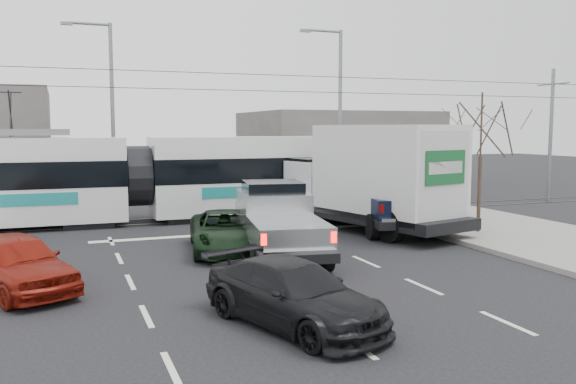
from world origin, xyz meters
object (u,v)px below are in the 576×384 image
object	(u,v)px
street_lamp_far	(108,103)
red_car	(16,263)
silver_pickup	(277,220)
street_lamp_near	(337,105)
green_car	(226,232)
traffic_signal	(395,156)
navy_pickup	(381,198)
tram	(137,178)
box_truck	(374,179)
bare_tree	(481,131)
dark_car	(293,294)

from	to	relation	value
street_lamp_far	red_car	size ratio (longest dim) A/B	2.16
street_lamp_far	silver_pickup	bearing A→B (deg)	-75.08
street_lamp_near	green_car	world-z (taller)	street_lamp_near
street_lamp_near	street_lamp_far	distance (m)	11.67
traffic_signal	navy_pickup	world-z (taller)	traffic_signal
navy_pickup	silver_pickup	bearing A→B (deg)	-137.52
traffic_signal	green_car	world-z (taller)	traffic_signal
navy_pickup	red_car	size ratio (longest dim) A/B	1.46
silver_pickup	tram	bearing A→B (deg)	121.03
tram	box_truck	size ratio (longest dim) A/B	3.04
traffic_signal	red_car	size ratio (longest dim) A/B	0.86
tram	green_car	world-z (taller)	tram
tram	box_truck	world-z (taller)	tram
street_lamp_near	navy_pickup	xyz separation A→B (m)	(-2.33, -9.00, -3.92)
traffic_signal	street_lamp_far	size ratio (longest dim) A/B	0.40
street_lamp_near	red_car	distance (m)	20.94
tram	traffic_signal	bearing A→B (deg)	-18.26
bare_tree	traffic_signal	xyz separation A→B (m)	(-1.13, 4.00, -1.05)
tram	green_car	distance (m)	7.39
red_car	dark_car	size ratio (longest dim) A/B	0.95
tram	street_lamp_near	bearing A→B (deg)	20.93
street_lamp_near	street_lamp_far	size ratio (longest dim) A/B	1.00
street_lamp_near	dark_car	distance (m)	21.46
traffic_signal	green_car	size ratio (longest dim) A/B	0.78
box_truck	dark_car	size ratio (longest dim) A/B	1.93
silver_pickup	green_car	xyz separation A→B (m)	(-1.33, 1.06, -0.45)
green_car	dark_car	bearing A→B (deg)	-84.79
navy_pickup	red_car	xyz separation A→B (m)	(-12.60, -5.02, -0.49)
box_truck	dark_car	world-z (taller)	box_truck
green_car	navy_pickup	bearing A→B (deg)	27.47
tram	box_truck	distance (m)	9.65
bare_tree	street_lamp_near	distance (m)	11.58
dark_car	box_truck	bearing A→B (deg)	33.95
bare_tree	dark_car	xyz separation A→B (m)	(-9.96, -7.12, -3.16)
street_lamp_near	traffic_signal	bearing A→B (deg)	-96.41
street_lamp_near	silver_pickup	size ratio (longest dim) A/B	1.42
traffic_signal	street_lamp_near	world-z (taller)	street_lamp_near
bare_tree	traffic_signal	world-z (taller)	bare_tree
dark_car	bare_tree	bearing A→B (deg)	15.81
green_car	red_car	world-z (taller)	red_car
tram	silver_pickup	bearing A→B (deg)	-67.89
tram	red_car	distance (m)	10.77
street_lamp_near	dark_car	size ratio (longest dim) A/B	2.06
green_car	red_car	distance (m)	6.55
traffic_signal	navy_pickup	distance (m)	2.61
navy_pickup	red_car	distance (m)	13.57
bare_tree	red_car	world-z (taller)	bare_tree
street_lamp_far	silver_pickup	distance (m)	15.22
street_lamp_far	navy_pickup	size ratio (longest dim) A/B	1.48
traffic_signal	green_car	bearing A→B (deg)	-156.19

